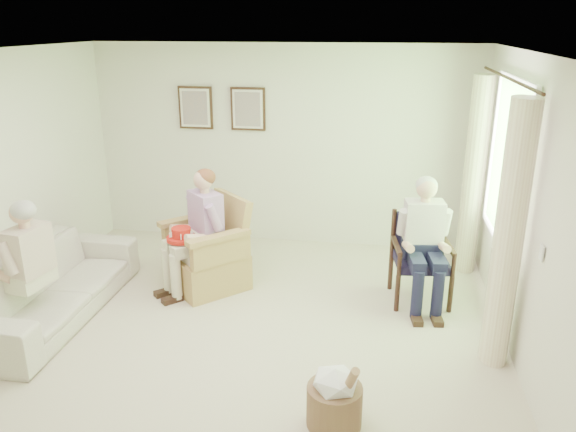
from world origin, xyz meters
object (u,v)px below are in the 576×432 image
object	(u,v)px
sofa	(51,286)
hatbox	(335,397)
person_dark	(424,235)
person_sofa	(24,261)
red_hat	(181,235)
wicker_armchair	(207,258)
wood_armchair	(421,254)
person_wicker	(201,224)

from	to	relation	value
sofa	hatbox	world-z (taller)	sofa
person_dark	sofa	bearing A→B (deg)	-174.17
sofa	person_dark	world-z (taller)	person_dark
sofa	person_sofa	xyz separation A→B (m)	(0.00, -0.36, 0.42)
red_hat	hatbox	size ratio (longest dim) A/B	0.53
sofa	red_hat	size ratio (longest dim) A/B	6.99
wicker_armchair	person_dark	bearing A→B (deg)	43.34
wood_armchair	hatbox	bearing A→B (deg)	-115.55
person_sofa	hatbox	xyz separation A→B (m)	(2.96, -0.83, -0.51)
red_hat	person_wicker	bearing A→B (deg)	35.41
person_wicker	person_dark	world-z (taller)	person_wicker
sofa	person_sofa	world-z (taller)	person_sofa
sofa	hatbox	bearing A→B (deg)	-111.84
wicker_armchair	sofa	xyz separation A→B (m)	(-1.34, -0.93, 0.00)
wicker_armchair	hatbox	world-z (taller)	wicker_armchair
person_wicker	hatbox	size ratio (longest dim) A/B	2.21
wicker_armchair	person_sofa	world-z (taller)	person_sofa
person_dark	hatbox	bearing A→B (deg)	-116.81
wicker_armchair	wood_armchair	distance (m)	2.35
person_wicker	person_dark	bearing A→B (deg)	46.65
sofa	person_wicker	distance (m)	1.62
person_wicker	sofa	bearing A→B (deg)	-104.43
person_sofa	red_hat	size ratio (longest dim) A/B	4.06
wicker_armchair	person_sofa	distance (m)	1.91
wood_armchair	red_hat	size ratio (longest dim) A/B	2.85
wicker_armchair	hatbox	xyz separation A→B (m)	(1.62, -2.12, -0.09)
wicker_armchair	person_dark	world-z (taller)	person_dark
sofa	red_hat	distance (m)	1.38
wood_armchair	sofa	xyz separation A→B (m)	(-3.69, -1.02, -0.17)
wicker_armchair	red_hat	size ratio (longest dim) A/B	3.18
sofa	person_sofa	bearing A→B (deg)	-180.00
red_hat	hatbox	bearing A→B (deg)	-45.72
hatbox	person_wicker	bearing A→B (deg)	129.29
person_dark	hatbox	world-z (taller)	person_dark
person_dark	person_sofa	size ratio (longest dim) A/B	1.03
wicker_armchair	sofa	bearing A→B (deg)	-100.34
sofa	person_dark	xyz separation A→B (m)	(3.69, 0.86, 0.45)
sofa	wood_armchair	bearing A→B (deg)	-74.58
wicker_armchair	sofa	size ratio (longest dim) A/B	0.46
sofa	hatbox	distance (m)	3.19
person_dark	hatbox	xyz separation A→B (m)	(-0.72, -2.05, -0.54)
wicker_armchair	wood_armchair	bearing A→B (deg)	47.06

